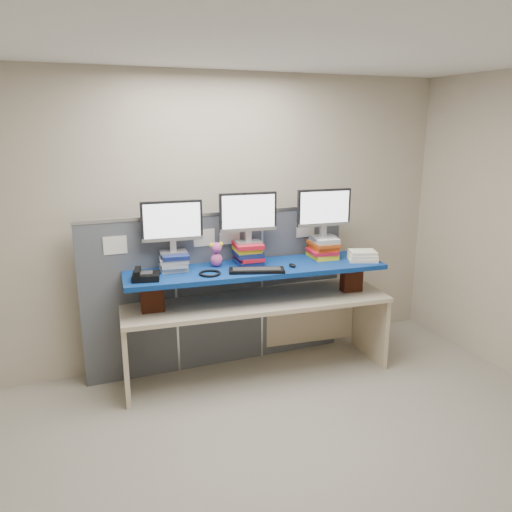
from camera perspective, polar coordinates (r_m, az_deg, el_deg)
name	(u,v)px	position (r m, az deg, el deg)	size (l,w,h in m)	color
room	(306,278)	(3.08, 5.69, -2.54)	(5.00, 4.00, 2.80)	beige
cubicle_partition	(220,289)	(4.85, -4.17, -3.80)	(2.60, 0.06, 1.53)	#4B5059
desk	(256,314)	(4.70, 0.00, -6.61)	(2.51, 0.93, 0.75)	beige
brick_pier_left	(152,297)	(4.39, -11.79, -4.56)	(0.20, 0.11, 0.27)	maroon
brick_pier_right	(351,278)	(4.91, 10.86, -2.45)	(0.20, 0.11, 0.27)	maroon
blue_board	(256,269)	(4.56, 0.00, -1.48)	(2.37, 0.59, 0.04)	navy
book_stack_left	(174,261)	(4.50, -9.39, -0.58)	(0.28, 0.33, 0.15)	beige
book_stack_center	(248,253)	(4.62, -0.92, 0.34)	(0.28, 0.32, 0.20)	navy
book_stack_right	(323,248)	(4.88, 7.66, 0.96)	(0.28, 0.32, 0.20)	yellow
monitor_left	(172,224)	(4.42, -9.57, 3.67)	(0.54, 0.17, 0.46)	#9D9DA2
monitor_center	(248,215)	(4.55, -0.90, 4.76)	(0.54, 0.17, 0.46)	#9D9DA2
monitor_right	(324,210)	(4.80, 7.77, 5.21)	(0.54, 0.17, 0.46)	#9D9DA2
keyboard	(257,270)	(4.39, 0.08, -1.64)	(0.51, 0.30, 0.03)	black
mouse	(292,265)	(4.55, 4.18, -1.06)	(0.05, 0.10, 0.03)	black
desk_phone	(145,276)	(4.27, -12.59, -2.20)	(0.26, 0.24, 0.09)	black
headset	(210,273)	(4.33, -5.30, -1.98)	(0.19, 0.19, 0.02)	black
plush_toy	(216,254)	(4.54, -4.55, 0.22)	(0.13, 0.10, 0.23)	#DA539D
binder_stack	(363,256)	(4.85, 12.08, 0.03)	(0.32, 0.29, 0.10)	white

